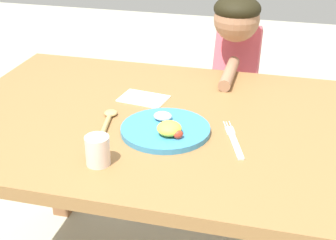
# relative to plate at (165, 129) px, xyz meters

# --- Properties ---
(dining_table) EXTENTS (1.42, 0.92, 0.75)m
(dining_table) POSITION_rel_plate_xyz_m (-0.00, 0.09, -0.12)
(dining_table) COLOR olive
(dining_table) RESTS_ON ground_plane
(plate) EXTENTS (0.26, 0.26, 0.06)m
(plate) POSITION_rel_plate_xyz_m (0.00, 0.00, 0.00)
(plate) COLOR teal
(plate) RESTS_ON dining_table
(fork) EXTENTS (0.09, 0.22, 0.01)m
(fork) POSITION_rel_plate_xyz_m (0.20, 0.00, -0.01)
(fork) COLOR silver
(fork) RESTS_ON dining_table
(spoon) EXTENTS (0.06, 0.19, 0.02)m
(spoon) POSITION_rel_plate_xyz_m (-0.19, 0.02, -0.01)
(spoon) COLOR tan
(spoon) RESTS_ON dining_table
(drinking_cup) EXTENTS (0.06, 0.06, 0.08)m
(drinking_cup) POSITION_rel_plate_xyz_m (-0.13, -0.21, 0.03)
(drinking_cup) COLOR beige
(drinking_cup) RESTS_ON dining_table
(person) EXTENTS (0.18, 0.49, 1.03)m
(person) POSITION_rel_plate_xyz_m (0.12, 0.69, -0.16)
(person) COLOR #394372
(person) RESTS_ON ground_plane
(napkin) EXTENTS (0.17, 0.13, 0.00)m
(napkin) POSITION_rel_plate_xyz_m (-0.13, 0.21, -0.01)
(napkin) COLOR white
(napkin) RESTS_ON dining_table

